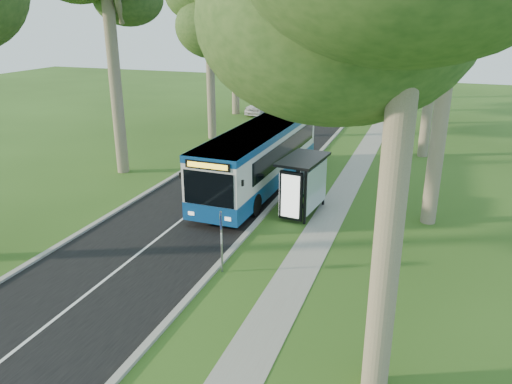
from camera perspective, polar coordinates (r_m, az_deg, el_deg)
ground at (r=20.65m, az=-2.82°, el=-6.85°), size 120.00×120.00×0.00m
road at (r=30.48m, az=-1.78°, el=2.10°), size 7.00×100.00×0.02m
kerb_east at (r=29.43m, az=4.58°, el=1.50°), size 0.25×100.00×0.12m
kerb_west at (r=31.86m, az=-7.66°, el=2.81°), size 0.25×100.00×0.12m
centre_line at (r=30.48m, az=-1.78°, el=2.13°), size 0.12×100.00×0.00m
footpath at (r=28.86m, az=10.33°, el=0.76°), size 1.50×100.00×0.02m
bus at (r=27.48m, az=0.49°, el=3.96°), size 3.04×12.92×3.41m
bus_stop_sign at (r=18.51m, az=-3.99°, el=-4.87°), size 0.16×0.33×2.46m
bus_shelter at (r=23.64m, az=5.44°, el=1.71°), size 2.08×3.39×2.76m
litter_bin at (r=26.73m, az=5.40°, el=0.48°), size 0.52×0.52×0.91m
car_white at (r=49.19m, az=1.00°, el=9.90°), size 3.04×5.31×1.70m
car_silver at (r=55.68m, az=2.74°, el=10.90°), size 2.44×4.61×1.44m
tree_west_c at (r=38.58m, az=-5.46°, el=20.47°), size 5.20×5.20×13.20m
tree_east_d at (r=47.04m, az=21.90°, el=18.86°), size 5.20×5.20×12.96m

